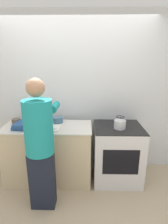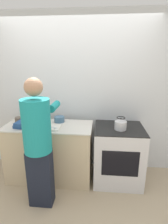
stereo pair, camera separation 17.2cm
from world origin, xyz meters
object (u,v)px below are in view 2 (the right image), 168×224
object	(u,v)px
bowl_prep	(19,119)
canister_jar	(35,116)
cutting_board	(49,127)
knife	(50,127)
oven	(118,154)
kettle	(121,124)
person	(38,141)

from	to	relation	value
bowl_prep	canister_jar	size ratio (longest dim) A/B	0.74
cutting_board	knife	size ratio (longest dim) A/B	1.53
oven	bowl_prep	bearing A→B (deg)	176.67
oven	kettle	distance (m)	0.53
cutting_board	kettle	distance (m)	1.04
canister_jar	cutting_board	bearing A→B (deg)	-40.98
knife	person	bearing A→B (deg)	-68.38
cutting_board	kettle	bearing A→B (deg)	4.63
kettle	canister_jar	bearing A→B (deg)	172.12
bowl_prep	canister_jar	xyz separation A→B (m)	(0.26, 0.02, 0.06)
cutting_board	kettle	size ratio (longest dim) A/B	1.72
person	cutting_board	size ratio (longest dim) A/B	5.30
kettle	canister_jar	size ratio (longest dim) A/B	1.03
canister_jar	bowl_prep	bearing A→B (deg)	-175.20
bowl_prep	oven	bearing A→B (deg)	-3.33
oven	knife	distance (m)	1.13
person	cutting_board	world-z (taller)	person
knife	canister_jar	xyz separation A→B (m)	(-0.33, 0.27, 0.07)
person	bowl_prep	world-z (taller)	person
person	knife	size ratio (longest dim) A/B	8.14
person	knife	bearing A→B (deg)	85.94
oven	canister_jar	distance (m)	1.45
person	kettle	xyz separation A→B (m)	(1.05, 0.52, 0.06)
oven	kettle	xyz separation A→B (m)	(0.01, -0.07, 0.52)
knife	bowl_prep	size ratio (longest dim) A/B	1.54
kettle	oven	bearing A→B (deg)	94.08
knife	bowl_prep	distance (m)	0.64
kettle	knife	bearing A→B (deg)	-175.01
oven	cutting_board	size ratio (longest dim) A/B	2.82
kettle	canister_jar	distance (m)	1.35
person	cutting_board	bearing A→B (deg)	88.04
cutting_board	bowl_prep	bearing A→B (deg)	156.60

